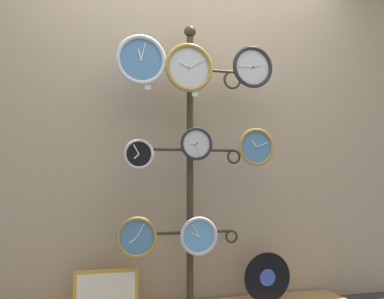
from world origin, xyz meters
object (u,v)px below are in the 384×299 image
clock_middle_right (256,147)px  clock_bottom_left (137,237)px  vinyl_record (267,277)px  picture_frame (106,292)px  display_stand (190,210)px  clock_middle_left (139,154)px  clock_middle_center (196,144)px  clock_bottom_center (199,236)px  clock_top_left (141,60)px  clock_top_right (252,67)px  clock_top_center (189,68)px

clock_middle_right → clock_bottom_left: (-0.81, 0.01, -0.58)m
vinyl_record → picture_frame: vinyl_record is taller
display_stand → clock_bottom_left: 0.42m
clock_middle_left → clock_middle_center: 0.39m
display_stand → vinyl_record: size_ratio=5.80×
clock_bottom_center → clock_top_left: bearing=-174.5°
clock_top_right → clock_middle_right: 0.55m
clock_top_center → clock_bottom_center: clock_top_center is taller
clock_middle_left → picture_frame: clock_middle_left is taller
clock_bottom_left → picture_frame: bearing=160.9°
clock_top_left → clock_middle_center: (0.38, 0.04, -0.53)m
clock_middle_center → clock_middle_right: (0.42, -0.03, -0.02)m
clock_top_center → clock_middle_center: bearing=33.0°
clock_middle_center → clock_middle_right: size_ratio=0.86×
clock_top_center → picture_frame: size_ratio=0.81×
display_stand → clock_top_center: 0.95m
display_stand → clock_top_right: display_stand is taller
display_stand → picture_frame: (-0.56, -0.05, -0.49)m
clock_middle_left → display_stand: bearing=12.0°
clock_top_right → clock_bottom_center: bearing=173.8°
display_stand → clock_bottom_center: display_stand is taller
clock_bottom_left → display_stand: bearing=16.0°
display_stand → clock_middle_left: size_ratio=10.09×
clock_middle_left → vinyl_record: size_ratio=0.57×
clock_middle_left → clock_middle_right: 0.80m
clock_top_center → clock_bottom_left: size_ratio=1.25×
display_stand → vinyl_record: (0.52, -0.09, -0.46)m
display_stand → clock_top_left: bearing=-162.0°
vinyl_record → clock_top_center: bearing=-177.1°
clock_middle_left → clock_top_center: bearing=-7.6°
clock_middle_right → vinyl_record: 0.89m
vinyl_record → display_stand: bearing=170.0°
clock_bottom_left → clock_middle_right: bearing=-0.4°
clock_top_right → clock_top_left: bearing=179.8°
clock_top_center → clock_top_left: bearing=179.3°
clock_top_right → picture_frame: clock_top_right is taller
clock_top_left → clock_bottom_left: bearing=155.5°
picture_frame → clock_middle_center: bearing=-3.4°
clock_middle_center → clock_top_left: bearing=-174.5°
vinyl_record → clock_bottom_center: bearing=178.4°
clock_top_center → clock_middle_center: size_ratio=1.47×
clock_top_right → vinyl_record: 1.44m
vinyl_record → picture_frame: bearing=177.6°
clock_middle_left → picture_frame: 0.88m
display_stand → clock_top_left: (-0.36, -0.12, 0.97)m
clock_middle_left → clock_middle_right: bearing=-2.7°
display_stand → clock_top_center: display_stand is taller
clock_top_center → clock_top_right: bearing=0.2°
display_stand → clock_top_left: 1.04m
clock_middle_left → clock_bottom_center: bearing=-0.2°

